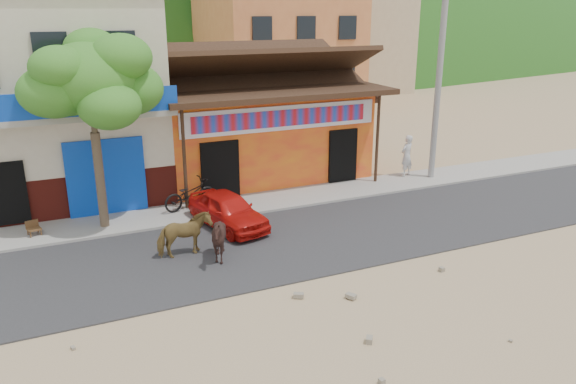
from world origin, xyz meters
The scene contains 15 objects.
ground centered at (0.00, 0.00, 0.00)m, with size 120.00×120.00×0.00m, color #9E825B.
road centered at (0.00, 2.50, 0.02)m, with size 60.00×5.00×0.04m, color #28282B.
sidewalk centered at (0.00, 6.00, 0.06)m, with size 60.00×2.00×0.12m, color gray.
dance_club centered at (2.00, 10.00, 1.80)m, with size 8.00×6.00×3.60m, color orange.
cafe_building centered at (-5.50, 10.00, 3.50)m, with size 7.00×6.00×7.00m, color beige.
apartment_front centered at (9.00, 24.00, 6.00)m, with size 9.00×9.00×12.00m, color #CC723F.
apartment_rear centered at (18.00, 30.00, 5.00)m, with size 8.00×8.00×10.00m, color tan.
tree centered at (-4.60, 5.80, 3.12)m, with size 3.00×3.00×6.00m, color #2D721E, non-canonical shape.
utility_pole centered at (8.20, 6.00, 4.12)m, with size 0.24×0.24×8.00m, color gray.
cow_tan centered at (-2.79, 2.72, 0.67)m, with size 0.68×1.49×1.26m, color olive.
cow_dark centered at (-2.01, 2.01, 0.69)m, with size 1.05×1.18×1.30m, color black.
red_car centered at (-1.00, 4.32, 0.60)m, with size 1.33×3.30×1.13m, color red.
scooter centered at (-1.71, 6.29, 0.63)m, with size 0.68×1.94×1.02m, color black.
pedestrian centered at (7.34, 6.55, 0.97)m, with size 0.62×0.40×1.69m, color silver.
cafe_chair_left centered at (-6.64, 5.87, 0.52)m, with size 0.38×0.38×0.80m, color #53301B, non-canonical shape.
Camera 1 is at (-6.03, -11.63, 6.68)m, focal length 35.00 mm.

